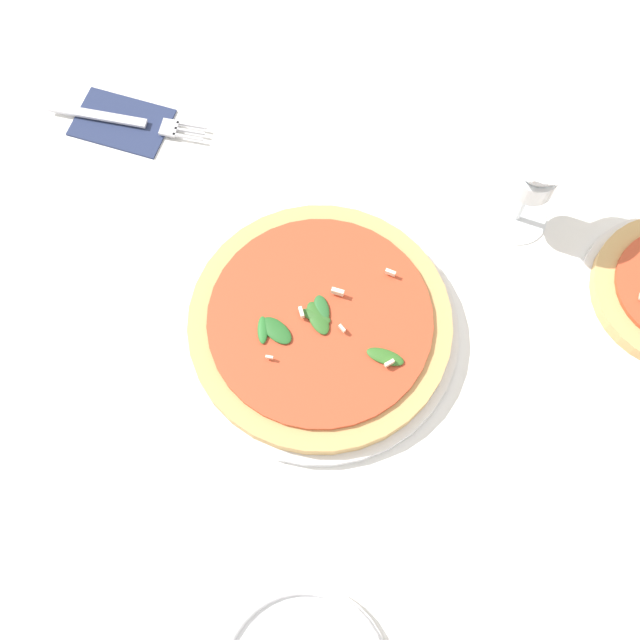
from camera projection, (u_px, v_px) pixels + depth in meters
ground_plane at (354, 332)px, 0.84m from camera, size 6.00×6.00×0.00m
pizza_arugula_main at (320, 325)px, 0.83m from camera, size 0.31×0.31×0.05m
wine_glass at (539, 171)px, 0.81m from camera, size 0.09×0.09×0.15m
napkin at (121, 122)px, 0.95m from camera, size 0.12×0.08×0.01m
fork at (126, 120)px, 0.95m from camera, size 0.21×0.04×0.00m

